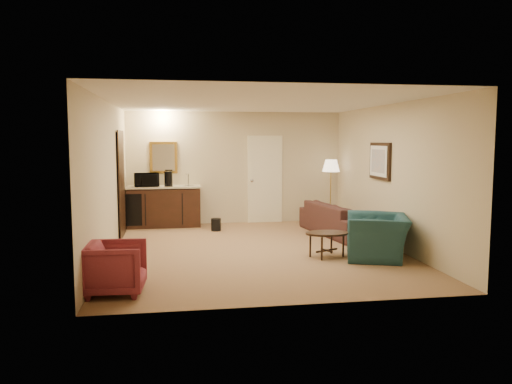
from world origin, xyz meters
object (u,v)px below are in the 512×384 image
microwave (146,178)px  coffee_maker (168,179)px  rose_chair_near (118,265)px  floor_lamp (331,192)px  wetbar_cabinet (164,206)px  sofa (340,214)px  coffee_table (327,244)px  rose_chair_far (116,265)px  teal_armchair (377,229)px  waste_bin (216,225)px

microwave → coffee_maker: bearing=-11.7°
rose_chair_near → coffee_maker: coffee_maker is taller
floor_lamp → wetbar_cabinet: bearing=175.2°
wetbar_cabinet → sofa: wetbar_cabinet is taller
wetbar_cabinet → rose_chair_near: 4.67m
sofa → coffee_maker: bearing=58.5°
coffee_table → rose_chair_far: bearing=-155.0°
coffee_table → microwave: size_ratio=1.36×
sofa → rose_chair_far: bearing=120.4°
teal_armchair → microwave: size_ratio=2.06×
coffee_table → microwave: bearing=133.0°
wetbar_cabinet → microwave: 0.75m
sofa → rose_chair_far: (-4.10, -3.39, -0.06)m
sofa → microwave: size_ratio=4.12×
sofa → microwave: microwave is taller
wetbar_cabinet → coffee_maker: bearing=-45.0°
wetbar_cabinet → waste_bin: size_ratio=6.15×
wetbar_cabinet → sofa: (3.60, -1.54, -0.03)m
wetbar_cabinet → coffee_maker: size_ratio=4.93×
waste_bin → coffee_table: bearing=-58.6°
rose_chair_far → floor_lamp: (4.29, 4.61, 0.39)m
waste_bin → microwave: size_ratio=0.50×
rose_chair_far → coffee_table: rose_chair_far is taller
rose_chair_near → waste_bin: bearing=-19.9°
rose_chair_near → waste_bin: rose_chair_near is taller
rose_chair_far → coffee_table: (3.25, 1.51, -0.16)m
floor_lamp → coffee_maker: 3.70m
floor_lamp → microwave: bearing=176.5°
teal_armchair → microwave: bearing=-113.3°
teal_armchair → wetbar_cabinet: bearing=-116.6°
microwave → coffee_table: bearing=-53.8°
rose_chair_far → rose_chair_near: bearing=3.2°
waste_bin → microwave: microwave is taller
coffee_table → floor_lamp: bearing=71.4°
rose_chair_far → coffee_maker: 4.91m
floor_lamp → microwave: size_ratio=2.83×
teal_armchair → coffee_table: bearing=-85.5°
sofa → teal_armchair: bearing=169.4°
coffee_table → microwave: 4.67m
sofa → rose_chair_near: bearing=117.9°
rose_chair_near → coffee_table: (3.25, 1.23, -0.09)m
waste_bin → microwave: 1.89m
coffee_maker → teal_armchair: bearing=-33.4°
wetbar_cabinet → coffee_table: 4.39m
teal_armchair → coffee_table: teal_armchair is taller
wetbar_cabinet → rose_chair_far: size_ratio=2.23×
teal_armchair → rose_chair_far: (-4.05, -1.31, -0.11)m
wetbar_cabinet → coffee_maker: (0.11, -0.11, 0.63)m
waste_bin → sofa: bearing=-18.1°
coffee_table → coffee_maker: coffee_maker is taller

